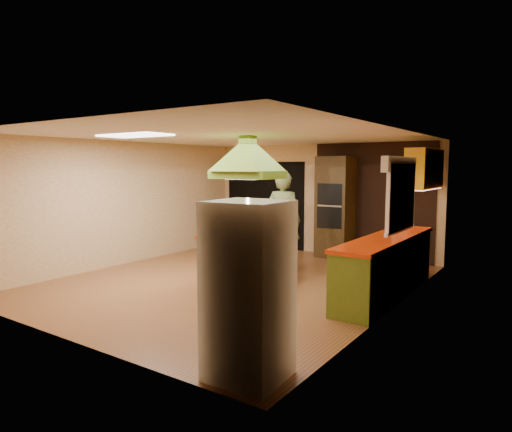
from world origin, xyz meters
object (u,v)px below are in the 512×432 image
Objects in this scene: dining_table at (250,228)px; canister_large at (406,222)px; kitchen_island at (248,256)px; refrigerator at (248,290)px; man at (283,221)px; wall_oven at (335,207)px.

canister_large is at bearing -10.65° from dining_table.
refrigerator reaches higher than kitchen_island.
canister_large is at bearing -179.54° from man.
refrigerator is 6.47m from dining_table.
kitchen_island is 1.10× the size of refrigerator.
dining_table is at bearing 121.87° from refrigerator.
dining_table is 4.79× the size of canister_large.
kitchen_island is at bearing -93.77° from wall_oven.
man is 1.13× the size of refrigerator.
refrigerator is (2.05, -2.89, 0.38)m from kitchen_island.
kitchen_island is at bearing 81.66° from man.
kitchen_island reaches higher than dining_table.
kitchen_island is 8.47× the size of canister_large.
canister_large is at bearing 85.49° from refrigerator.
canister_large is (2.17, 1.69, 0.57)m from kitchen_island.
kitchen_island is 0.98× the size of man.
kitchen_island is 2.97m from wall_oven.
wall_oven reaches higher than man.
canister_large reaches higher than kitchen_island.
man is at bearing -99.94° from wall_oven.
kitchen_island is at bearing 122.36° from refrigerator.
dining_table is (-1.94, -0.48, -0.55)m from wall_oven.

